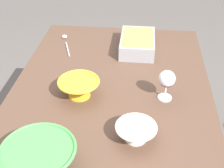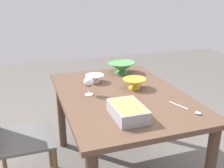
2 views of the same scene
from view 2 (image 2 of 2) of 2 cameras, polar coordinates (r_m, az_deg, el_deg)
The scene contains 8 objects.
dining_table at distance 2.09m, azimuth 2.09°, elevation -4.89°, with size 1.33×0.93×0.75m.
chair at distance 2.12m, azimuth -20.62°, elevation -10.21°, with size 0.45×0.42×0.88m.
wine_glass at distance 1.99m, azimuth -5.06°, elevation 0.24°, with size 0.07×0.07×0.14m.
casserole_dish at distance 1.66m, azimuth 3.41°, elevation -5.72°, with size 0.29×0.19×0.08m.
mixing_bowl at distance 2.28m, azimuth -3.74°, elevation 1.33°, with size 0.16×0.16×0.07m.
small_bowl at distance 2.14m, azimuth 4.87°, elevation 0.27°, with size 0.19×0.19×0.08m.
serving_bowl at distance 2.53m, azimuth 2.08°, elevation 3.70°, with size 0.26×0.26×0.10m.
serving_spoon at distance 1.82m, azimuth 16.63°, elevation -5.43°, with size 0.25×0.10×0.01m.
Camera 2 is at (1.77, -0.68, 1.51)m, focal length 42.46 mm.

